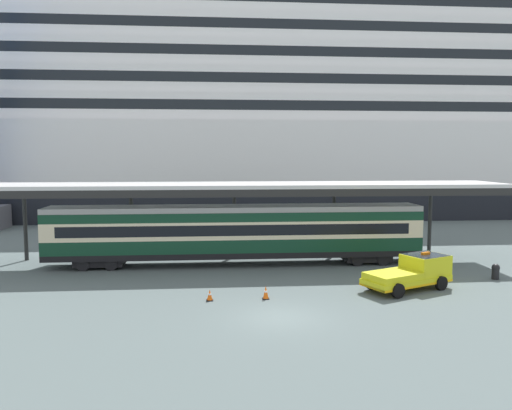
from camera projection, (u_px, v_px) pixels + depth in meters
name	position (u px, v px, depth m)	size (l,w,h in m)	color
ground_plane	(280.00, 317.00, 23.59)	(400.00, 400.00, 0.00)	#546262
cruise_ship	(294.00, 121.00, 70.34)	(125.09, 29.18, 36.02)	black
platform_canopy	(235.00, 187.00, 34.84)	(37.59, 5.25, 5.62)	silver
train_carriage	(236.00, 232.00, 34.73)	(25.50, 2.81, 4.11)	black
service_truck	(413.00, 272.00, 28.58)	(5.57, 4.01, 2.02)	yellow
traffic_cone_near	(266.00, 292.00, 26.57)	(0.36, 0.36, 0.72)	black
traffic_cone_mid	(210.00, 295.00, 26.30)	(0.36, 0.36, 0.60)	black
quay_bollard	(496.00, 271.00, 30.78)	(0.48, 0.48, 0.96)	black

